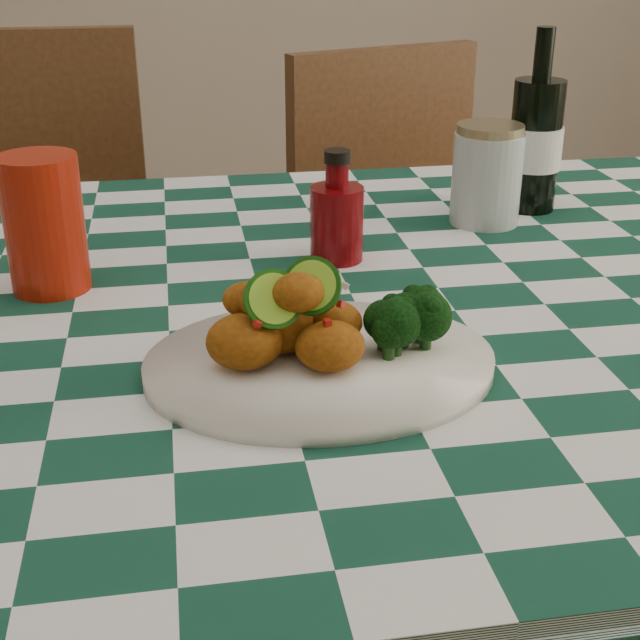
{
  "coord_description": "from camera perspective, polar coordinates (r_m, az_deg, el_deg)",
  "views": [
    {
      "loc": [
        -0.19,
        -0.91,
        1.18
      ],
      "look_at": [
        -0.07,
        -0.18,
        0.84
      ],
      "focal_mm": 50.0,
      "sensor_mm": 36.0,
      "label": 1
    }
  ],
  "objects": [
    {
      "name": "dining_table",
      "position": [
        1.22,
        1.71,
        -15.56
      ],
      "size": [
        1.66,
        1.06,
        0.79
      ],
      "primitive_type": null,
      "color": "#12402E",
      "rests_on": "ground"
    },
    {
      "name": "plate",
      "position": [
        0.83,
        0.0,
        -2.87
      ],
      "size": [
        0.33,
        0.26,
        0.02
      ],
      "primitive_type": null,
      "rotation": [
        0.0,
        0.0,
        -0.02
      ],
      "color": "white",
      "rests_on": "dining_table"
    },
    {
      "name": "fried_chicken_pile",
      "position": [
        0.81,
        -1.52,
        0.23
      ],
      "size": [
        0.13,
        0.1,
        0.08
      ],
      "primitive_type": null,
      "color": "#9E560F",
      "rests_on": "plate"
    },
    {
      "name": "broccoli_side",
      "position": [
        0.84,
        5.5,
        0.14
      ],
      "size": [
        0.07,
        0.07,
        0.05
      ],
      "primitive_type": null,
      "color": "black",
      "rests_on": "plate"
    },
    {
      "name": "red_tumbler",
      "position": [
        1.04,
        -17.23,
        5.9
      ],
      "size": [
        0.09,
        0.09,
        0.15
      ],
      "primitive_type": "cylinder",
      "rotation": [
        0.0,
        0.0,
        0.03
      ],
      "color": "#9F1908",
      "rests_on": "dining_table"
    },
    {
      "name": "ketchup_bottle",
      "position": [
        1.09,
        1.08,
        7.3
      ],
      "size": [
        0.07,
        0.07,
        0.14
      ],
      "primitive_type": null,
      "rotation": [
        0.0,
        0.0,
        0.13
      ],
      "color": "#5F0408",
      "rests_on": "dining_table"
    },
    {
      "name": "mason_jar",
      "position": [
        1.25,
        10.63,
        9.14
      ],
      "size": [
        0.11,
        0.11,
        0.14
      ],
      "primitive_type": null,
      "rotation": [
        0.0,
        0.0,
        -0.24
      ],
      "color": "#B2BCBA",
      "rests_on": "dining_table"
    },
    {
      "name": "beer_bottle",
      "position": [
        1.31,
        13.72,
        12.25
      ],
      "size": [
        0.09,
        0.09,
        0.25
      ],
      "primitive_type": null,
      "rotation": [
        0.0,
        0.0,
        0.27
      ],
      "color": "black",
      "rests_on": "dining_table"
    },
    {
      "name": "wooden_chair_left",
      "position": [
        1.82,
        -17.74,
        1.08
      ],
      "size": [
        0.45,
        0.47,
        0.98
      ],
      "primitive_type": null,
      "rotation": [
        0.0,
        0.0,
        -0.01
      ],
      "color": "#472814",
      "rests_on": "ground"
    },
    {
      "name": "wooden_chair_right",
      "position": [
        1.83,
        6.92,
        1.53
      ],
      "size": [
        0.55,
        0.56,
        0.93
      ],
      "primitive_type": null,
      "rotation": [
        0.0,
        0.0,
        0.32
      ],
      "color": "#472814",
      "rests_on": "ground"
    }
  ]
}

